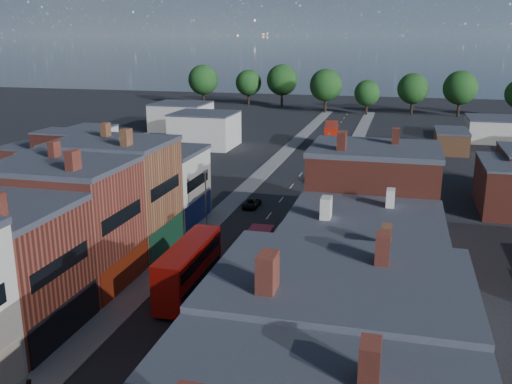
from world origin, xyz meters
The scene contains 13 objects.
pavement_west centered at (-6.50, 50.00, 0.06)m, with size 3.00×200.00×0.12m, color gray.
pavement_east centered at (6.50, 50.00, 0.06)m, with size 3.00×200.00×0.12m, color gray.
terrace_east centered at (14.00, 0.00, 6.16)m, with size 12.00×80.00×12.32m, color maroon.
lamp_post_1 centered at (5.20, 0.00, 4.70)m, with size 0.25×0.70×8.12m.
lamp_post_2 centered at (-5.20, 30.00, 4.70)m, with size 0.25×0.70×8.12m.
lamp_post_3 centered at (5.20, 60.00, 4.70)m, with size 0.25×0.70×8.12m.
bus_0 centered at (-1.67, 15.11, 2.64)m, with size 2.94×11.33×4.89m.
bus_1 centered at (3.32, 19.01, 2.33)m, with size 2.81×10.10×4.33m.
bus_2 centered at (2.12, 88.28, 2.81)m, with size 4.08×12.31×5.21m.
car_1 centered at (1.99, 6.38, 0.68)m, with size 1.44×4.14×1.36m, color navy.
car_2 centered at (-3.22, 43.20, 0.59)m, with size 1.95×4.22×1.17m, color black.
car_3 centered at (3.41, 58.47, 0.56)m, with size 1.57×3.87×1.12m, color beige.
ped_3 centered at (7.65, 8.35, 0.98)m, with size 1.00×0.46×1.71m, color #4F4843.
Camera 1 is at (16.31, -30.14, 23.09)m, focal length 40.00 mm.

